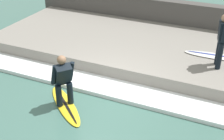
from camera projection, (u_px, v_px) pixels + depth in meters
The scene contains 8 objects.
ground_plane at pixel (102, 102), 8.71m from camera, with size 28.00×28.00×0.00m, color #426B60.
concrete_ledge at pixel (143, 48), 11.29m from camera, with size 4.40×10.97×0.50m, color gray.
back_wall at pixel (163, 16), 13.02m from camera, with size 0.50×11.52×1.40m, color #474442.
wave_foam_crest at pixel (112, 89), 9.24m from camera, with size 0.96×10.43×0.12m, color white.
surfboard_riding at pixel (65, 105), 8.56m from camera, with size 1.69×1.87×0.07m.
surfer_riding at pixel (63, 78), 8.15m from camera, with size 0.62×0.63×1.48m.
surfer_waiting_near at pixel (222, 38), 9.10m from camera, with size 0.55×0.34×1.66m.
surfboard_waiting_near at pixel (215, 56), 10.10m from camera, with size 0.57×1.98×0.07m.
Camera 1 is at (-6.44, -3.24, 4.99)m, focal length 50.00 mm.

